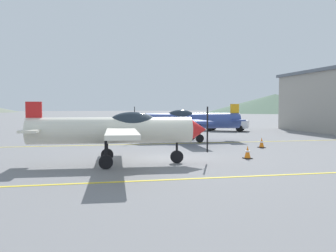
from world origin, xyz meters
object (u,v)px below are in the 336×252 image
at_px(traffic_cone_side, 248,152).
at_px(airplane_near, 118,129).
at_px(airplane_mid, 189,120).
at_px(traffic_cone_front, 262,143).
at_px(car_sedan, 225,122).

bearing_deg(traffic_cone_side, airplane_near, -175.41).
bearing_deg(traffic_cone_side, airplane_mid, 92.51).
bearing_deg(traffic_cone_front, car_sedan, 77.19).
relative_size(airplane_mid, traffic_cone_front, 14.46).
relative_size(airplane_near, traffic_cone_side, 14.50).
relative_size(airplane_mid, car_sedan, 1.85).
relative_size(car_sedan, traffic_cone_side, 7.84).
xyz_separation_m(airplane_mid, car_sedan, (6.26, 9.43, -0.60)).
distance_m(airplane_near, airplane_mid, 10.69).
bearing_deg(car_sedan, airplane_mid, -123.59).
xyz_separation_m(airplane_near, traffic_cone_front, (8.53, 4.42, -1.15)).
height_order(car_sedan, traffic_cone_side, car_sedan).
height_order(traffic_cone_front, traffic_cone_side, same).
height_order(airplane_near, airplane_mid, same).
bearing_deg(car_sedan, airplane_near, -122.28).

